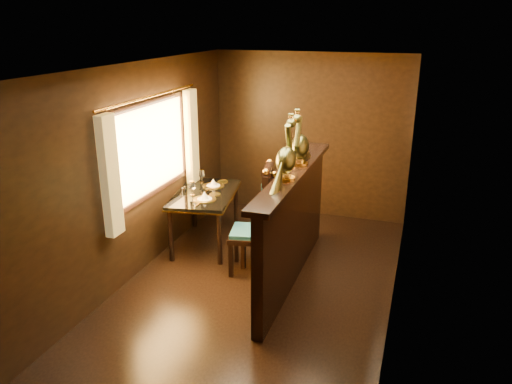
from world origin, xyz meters
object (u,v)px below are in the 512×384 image
Objects in this scene: chair_left at (260,217)px; peacock_right at (300,136)px; chair_right at (273,216)px; dining_table at (205,197)px; peacock_left at (286,149)px.

peacock_right reaches higher than chair_left.
peacock_right reaches higher than chair_right.
dining_table is 2.05× the size of peacock_right.
peacock_right is at bearing 90.00° from peacock_left.
chair_left is 1.08m from peacock_right.
peacock_right is at bearing -1.59° from chair_right.
chair_right is (1.06, -0.34, 0.00)m from dining_table.
chair_left is at bearing -119.71° from chair_right.
chair_right is at bearing 175.77° from peacock_right.
peacock_right is at bearing 7.08° from chair_left.
peacock_right is (1.38, -0.36, 1.02)m from dining_table.
peacock_left reaches higher than dining_table.
dining_table is at bearing 145.39° from peacock_left.
peacock_left is (0.32, -0.61, 1.01)m from chair_right.
peacock_right is at bearing -25.09° from dining_table.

